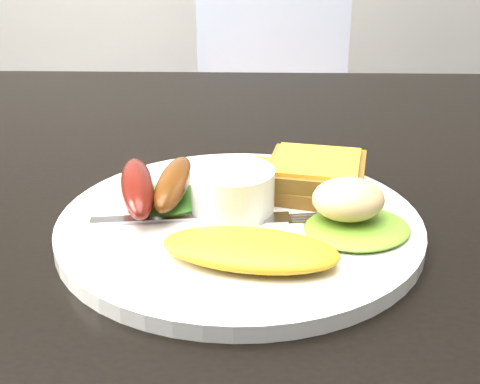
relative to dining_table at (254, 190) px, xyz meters
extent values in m
cube|color=black|center=(0.00, 0.00, 0.00)|extent=(1.20, 0.80, 0.04)
cube|color=#A57359|center=(0.05, 1.24, -0.28)|extent=(0.50, 0.50, 0.06)
cylinder|color=white|center=(-0.01, -0.13, 0.03)|extent=(0.29, 0.29, 0.01)
ellipsoid|color=#3C8226|center=(-0.07, -0.10, 0.04)|extent=(0.07, 0.07, 0.01)
ellipsoid|color=#4F841C|center=(0.08, -0.15, 0.04)|extent=(0.11, 0.10, 0.01)
ellipsoid|color=yellow|center=(0.00, -0.20, 0.04)|extent=(0.14, 0.08, 0.02)
ellipsoid|color=#5C170C|center=(-0.10, -0.11, 0.05)|extent=(0.05, 0.12, 0.03)
ellipsoid|color=#5B2D0F|center=(-0.07, -0.10, 0.05)|extent=(0.03, 0.11, 0.03)
cylinder|color=white|center=(-0.02, -0.12, 0.05)|extent=(0.09, 0.09, 0.04)
cube|color=#965D2A|center=(0.03, -0.07, 0.04)|extent=(0.09, 0.09, 0.01)
cube|color=brown|center=(0.05, -0.07, 0.05)|extent=(0.10, 0.10, 0.01)
ellipsoid|color=beige|center=(0.07, -0.14, 0.06)|extent=(0.07, 0.07, 0.03)
cube|color=#ADAFB7|center=(-0.06, -0.13, 0.03)|extent=(0.14, 0.03, 0.00)
camera|label=1|loc=(0.00, -0.61, 0.27)|focal=50.00mm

